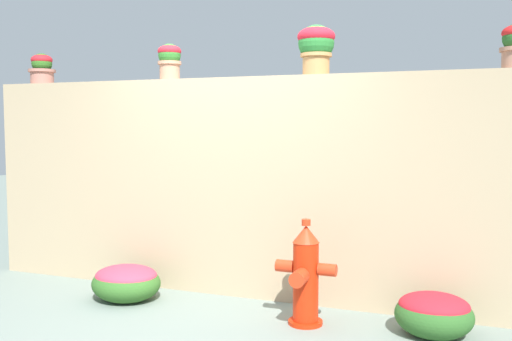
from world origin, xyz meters
name	(u,v)px	position (x,y,z in m)	size (l,w,h in m)	color
ground_plane	(187,328)	(0.00, 0.00, 0.00)	(24.00, 24.00, 0.00)	gray
stone_wall	(239,187)	(0.00, 1.05, 1.01)	(5.33, 0.33, 2.03)	tan
potted_plant_0	(42,68)	(-2.30, 1.07, 2.20)	(0.28, 0.28, 0.33)	#B06F60
potted_plant_1	(170,59)	(-0.73, 1.06, 2.23)	(0.23, 0.23, 0.35)	tan
potted_plant_2	(316,45)	(0.75, 1.01, 2.29)	(0.33, 0.33, 0.44)	#BB814A
fire_hydrant	(305,276)	(0.85, 0.41, 0.39)	(0.49, 0.40, 0.85)	red
flower_bush_left	(126,281)	(-0.86, 0.45, 0.17)	(0.64, 0.58, 0.33)	#326425
flower_bush_right	(434,313)	(1.82, 0.53, 0.18)	(0.59, 0.53, 0.34)	#2D5E25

